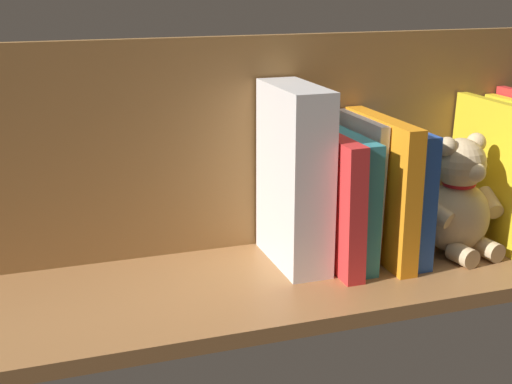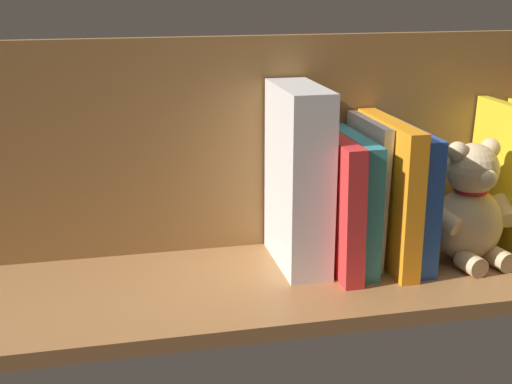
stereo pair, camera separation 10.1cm
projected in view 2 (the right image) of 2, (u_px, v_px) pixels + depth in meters
ground_plane at (256, 283)px, 105.38cm from camera, size 113.14×31.28×2.20cm
shelf_back_panel at (237, 145)px, 112.50cm from camera, size 113.14×1.50×33.85cm
book_3 at (505, 179)px, 112.75cm from camera, size 2.58×19.17×23.42cm
teddy_bear at (470, 209)px, 108.79cm from camera, size 15.37×13.28×19.13cm
book_4 at (406, 194)px, 109.60cm from camera, size 2.76×19.16×20.62cm
book_5 at (387, 192)px, 108.15cm from camera, size 2.87×20.28×22.12cm
book_6 at (365, 189)px, 109.88cm from camera, size 2.04×15.43×21.90cm
book_7 at (352, 199)px, 108.20cm from camera, size 2.61×18.50×19.93cm
book_8 at (334, 201)px, 106.78cm from camera, size 3.14×19.98×20.31cm
dictionary_thick_white at (298, 177)px, 106.12cm from camera, size 6.42×16.58×27.45cm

